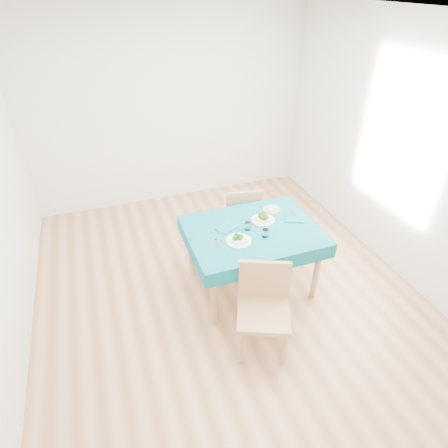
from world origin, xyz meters
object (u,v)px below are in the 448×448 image
object	(u,v)px
chair_far	(241,206)
bowl_near	(239,238)
side_plate	(272,209)
table	(251,258)
bowl_far	(263,217)
chair_near	(264,302)

from	to	relation	value
chair_far	bowl_near	bearing A→B (deg)	77.59
bowl_near	side_plate	world-z (taller)	bowl_near
table	bowl_far	size ratio (longest dim) A/B	5.41
bowl_near	table	bearing A→B (deg)	33.18
bowl_far	side_plate	size ratio (longest dim) A/B	1.28
chair_near	side_plate	world-z (taller)	chair_near
bowl_near	side_plate	size ratio (longest dim) A/B	1.29
chair_far	bowl_far	xyz separation A→B (m)	(-0.03, -0.69, 0.26)
bowl_near	bowl_far	size ratio (longest dim) A/B	1.01
side_plate	bowl_far	bearing A→B (deg)	-137.48
chair_far	chair_near	bearing A→B (deg)	86.03
table	side_plate	world-z (taller)	side_plate
bowl_far	side_plate	xyz separation A→B (m)	(0.18, 0.16, -0.03)
chair_near	side_plate	size ratio (longest dim) A/B	5.93
chair_near	table	bearing A→B (deg)	97.42
side_plate	bowl_near	bearing A→B (deg)	-142.93
chair_near	bowl_near	bearing A→B (deg)	111.59
chair_far	bowl_near	distance (m)	1.06
chair_near	chair_far	distance (m)	1.67
chair_far	bowl_far	distance (m)	0.73
chair_far	bowl_near	size ratio (longest dim) A/B	4.31
table	chair_far	xyz separation A→B (m)	(0.20, 0.81, 0.16)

